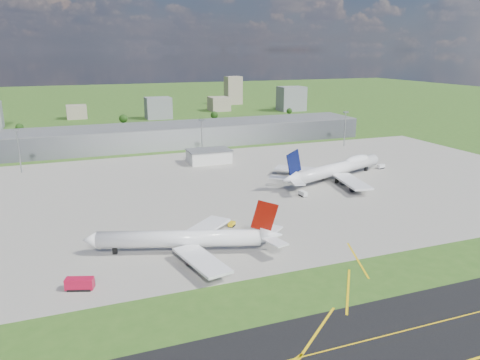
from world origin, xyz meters
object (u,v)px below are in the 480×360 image
object	(u,v)px
airliner_blue_quad	(337,169)
tug_yellow	(232,224)
airliner_red_twin	(187,239)
van_white_near	(303,194)
van_white_far	(381,167)
fire_truck	(80,284)

from	to	relation	value
airliner_blue_quad	tug_yellow	size ratio (longest dim) A/B	20.01
airliner_red_twin	van_white_near	size ratio (longest dim) A/B	12.69
airliner_blue_quad	tug_yellow	distance (m)	92.47
airliner_red_twin	airliner_blue_quad	xyz separation A→B (m)	(102.80, 65.51, 0.89)
airliner_red_twin	van_white_near	bearing A→B (deg)	-129.30
airliner_red_twin	van_white_far	distance (m)	160.08
airliner_red_twin	van_white_near	world-z (taller)	airliner_red_twin
van_white_far	tug_yellow	bearing A→B (deg)	-167.26
fire_truck	tug_yellow	xyz separation A→B (m)	(60.14, 32.69, -0.90)
tug_yellow	van_white_far	bearing A→B (deg)	-20.49
fire_truck	van_white_far	distance (m)	199.20
van_white_near	tug_yellow	bearing A→B (deg)	114.24
fire_truck	airliner_red_twin	bearing A→B (deg)	40.45
airliner_red_twin	van_white_far	bearing A→B (deg)	-132.99
fire_truck	van_white_near	distance (m)	121.52
fire_truck	van_white_far	size ratio (longest dim) A/B	1.66
airliner_blue_quad	van_white_near	bearing A→B (deg)	-167.01
airliner_blue_quad	fire_truck	size ratio (longest dim) A/B	9.04
airliner_red_twin	tug_yellow	size ratio (longest dim) A/B	17.06
van_white_far	airliner_blue_quad	bearing A→B (deg)	-177.42
airliner_blue_quad	van_white_near	distance (m)	39.60
airliner_blue_quad	van_white_far	world-z (taller)	airliner_blue_quad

